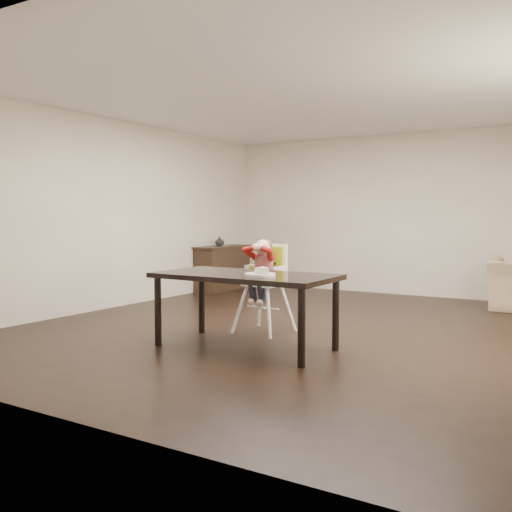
# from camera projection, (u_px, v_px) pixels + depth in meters

# --- Properties ---
(ground) EXTENTS (7.00, 7.00, 0.00)m
(ground) POSITION_uv_depth(u_px,v_px,m) (299.00, 328.00, 6.73)
(ground) COLOR black
(ground) RESTS_ON ground
(room_walls) EXTENTS (6.02, 7.02, 2.71)m
(room_walls) POSITION_uv_depth(u_px,v_px,m) (300.00, 170.00, 6.60)
(room_walls) COLOR beige
(room_walls) RESTS_ON ground
(dining_table) EXTENTS (1.80, 0.90, 0.75)m
(dining_table) POSITION_uv_depth(u_px,v_px,m) (245.00, 281.00, 5.68)
(dining_table) COLOR black
(dining_table) RESTS_ON ground
(high_chair) EXTENTS (0.47, 0.47, 1.06)m
(high_chair) POSITION_uv_depth(u_px,v_px,m) (265.00, 267.00, 6.46)
(high_chair) COLOR white
(high_chair) RESTS_ON ground
(plate) EXTENTS (0.31, 0.31, 0.09)m
(plate) POSITION_uv_depth(u_px,v_px,m) (261.00, 273.00, 5.41)
(plate) COLOR white
(plate) RESTS_ON dining_table
(sideboard) EXTENTS (0.44, 1.26, 0.79)m
(sideboard) POSITION_uv_depth(u_px,v_px,m) (223.00, 268.00, 10.21)
(sideboard) COLOR black
(sideboard) RESTS_ON ground
(vase) EXTENTS (0.19, 0.19, 0.16)m
(vase) POSITION_uv_depth(u_px,v_px,m) (220.00, 242.00, 10.10)
(vase) COLOR #99999E
(vase) RESTS_ON sideboard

